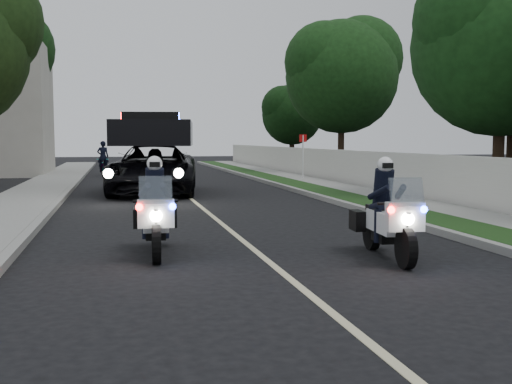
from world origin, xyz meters
TOP-DOWN VIEW (x-y plane):
  - ground at (0.00, 0.00)m, footprint 120.00×120.00m
  - curb_right at (4.10, 10.00)m, footprint 0.20×60.00m
  - grass_verge at (4.80, 10.00)m, footprint 1.20×60.00m
  - sidewalk_right at (6.10, 10.00)m, footprint 1.40×60.00m
  - property_wall at (7.10, 10.00)m, footprint 0.22×60.00m
  - curb_left at (-4.10, 10.00)m, footprint 0.20×60.00m
  - sidewalk_left at (-5.20, 10.00)m, footprint 2.00×60.00m
  - lane_marking at (0.00, 10.00)m, footprint 0.12×50.00m
  - police_moto_left at (-1.73, 0.98)m, footprint 0.79×2.01m
  - police_moto_right at (1.98, -0.24)m, footprint 0.87×2.04m
  - police_suv at (-1.06, 12.72)m, footprint 3.76×6.68m
  - bicycle at (-3.09, 23.88)m, footprint 0.65×1.78m
  - cyclist at (-3.09, 23.88)m, footprint 0.62×0.43m
  - sign_post at (6.00, 17.39)m, footprint 0.37×0.37m
  - tree_right_b at (9.49, 7.72)m, footprint 7.43×7.43m
  - tree_right_c at (10.32, 8.18)m, footprint 7.18×7.18m
  - tree_right_d at (10.04, 23.15)m, footprint 7.29×7.29m
  - tree_right_e at (9.87, 32.53)m, footprint 5.53×5.53m

SIDE VIEW (x-z plane):
  - ground at x=0.00m, z-range 0.00..0.00m
  - police_moto_left at x=-1.73m, z-range -0.84..0.84m
  - police_moto_right at x=1.98m, z-range -0.84..0.84m
  - police_suv at x=-1.06m, z-range -1.54..1.54m
  - bicycle at x=-3.09m, z-range -0.46..0.46m
  - cyclist at x=-3.09m, z-range -0.83..0.83m
  - sign_post at x=6.00m, z-range -1.12..1.12m
  - tree_right_b at x=9.49m, z-range -4.73..4.73m
  - tree_right_c at x=10.32m, z-range -4.77..4.77m
  - tree_right_d at x=10.04m, z-range -5.28..5.28m
  - tree_right_e at x=9.87m, z-range -3.58..3.58m
  - lane_marking at x=0.00m, z-range 0.00..0.01m
  - curb_right at x=4.10m, z-range 0.00..0.15m
  - curb_left at x=-4.10m, z-range 0.00..0.15m
  - grass_verge at x=4.80m, z-range 0.00..0.16m
  - sidewalk_right at x=6.10m, z-range 0.00..0.16m
  - sidewalk_left at x=-5.20m, z-range 0.00..0.16m
  - property_wall at x=7.10m, z-range 0.00..1.50m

